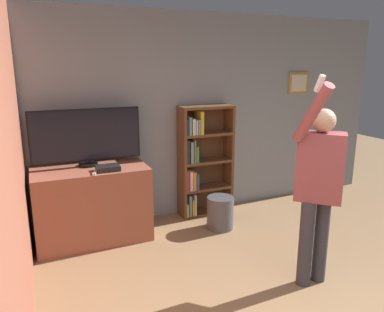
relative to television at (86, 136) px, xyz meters
name	(u,v)px	position (x,y,z in m)	size (l,w,h in m)	color
wall_back	(189,116)	(1.40, 0.29, 0.12)	(6.17, 0.09, 2.70)	gray
wall_side_brick	(12,158)	(-0.72, -1.33, 0.12)	(0.06, 4.77, 2.70)	#93513D
tv_ledge	(93,204)	(0.00, -0.13, -0.79)	(1.29, 0.65, 0.88)	#93513D
television	(86,136)	(0.00, 0.00, 0.00)	(1.24, 0.22, 0.67)	black
game_console	(108,168)	(0.17, -0.30, -0.32)	(0.26, 0.18, 0.06)	black
remote_loose	(95,173)	(0.02, -0.36, -0.34)	(0.08, 0.14, 0.02)	white
bookshelf	(201,160)	(1.50, 0.10, -0.46)	(0.73, 0.28, 1.50)	brown
person	(319,182)	(1.76, -1.87, -0.22)	(0.55, 0.54, 1.96)	#383842
waste_bin	(220,213)	(1.52, -0.44, -1.02)	(0.34, 0.34, 0.41)	#4C4C51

